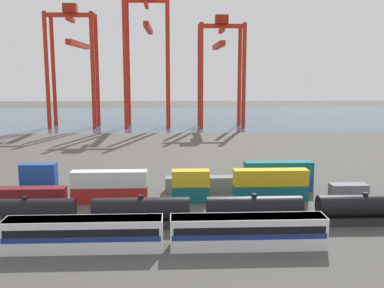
{
  "coord_description": "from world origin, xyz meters",
  "views": [
    {
      "loc": [
        7.08,
        -72.47,
        20.85
      ],
      "look_at": [
        11.53,
        30.53,
        4.01
      ],
      "focal_mm": 41.38,
      "sensor_mm": 36.0,
      "label": 1
    }
  ],
  "objects_px": {
    "shipping_container_2": "(28,195)",
    "gantry_crane_central": "(147,45)",
    "shipping_container_3": "(110,194)",
    "gantry_crane_west": "(74,54)",
    "gantry_crane_east": "(221,59)",
    "shipping_container_16": "(278,183)",
    "freight_tank_row": "(254,210)",
    "shipping_container_15": "(200,184)",
    "passenger_train": "(84,233)"
  },
  "relations": [
    {
      "from": "shipping_container_2",
      "to": "gantry_crane_central",
      "type": "height_order",
      "value": "gantry_crane_central"
    },
    {
      "from": "shipping_container_3",
      "to": "gantry_crane_west",
      "type": "bearing_deg",
      "value": 104.78
    },
    {
      "from": "shipping_container_3",
      "to": "gantry_crane_east",
      "type": "xyz_separation_m",
      "value": [
        28.78,
        103.07,
        24.53
      ]
    },
    {
      "from": "gantry_crane_central",
      "to": "shipping_container_2",
      "type": "bearing_deg",
      "value": -97.62
    },
    {
      "from": "gantry_crane_east",
      "to": "shipping_container_16",
      "type": "bearing_deg",
      "value": -89.93
    },
    {
      "from": "shipping_container_2",
      "to": "gantry_crane_central",
      "type": "distance_m",
      "value": 108.21
    },
    {
      "from": "shipping_container_3",
      "to": "gantry_crane_west",
      "type": "distance_m",
      "value": 110.22
    },
    {
      "from": "gantry_crane_west",
      "to": "gantry_crane_central",
      "type": "bearing_deg",
      "value": -0.73
    },
    {
      "from": "gantry_crane_east",
      "to": "shipping_container_2",
      "type": "bearing_deg",
      "value": -112.1
    },
    {
      "from": "freight_tank_row",
      "to": "shipping_container_15",
      "type": "bearing_deg",
      "value": 109.68
    },
    {
      "from": "gantry_crane_east",
      "to": "gantry_crane_central",
      "type": "bearing_deg",
      "value": 179.81
    },
    {
      "from": "shipping_container_2",
      "to": "shipping_container_16",
      "type": "xyz_separation_m",
      "value": [
        41.97,
        6.15,
        0.0
      ]
    },
    {
      "from": "shipping_container_2",
      "to": "shipping_container_15",
      "type": "xyz_separation_m",
      "value": [
        27.99,
        6.15,
        0.0
      ]
    },
    {
      "from": "shipping_container_2",
      "to": "shipping_container_15",
      "type": "bearing_deg",
      "value": 12.39
    },
    {
      "from": "shipping_container_15",
      "to": "freight_tank_row",
      "type": "bearing_deg",
      "value": -70.32
    },
    {
      "from": "passenger_train",
      "to": "shipping_container_2",
      "type": "relative_size",
      "value": 4.75
    },
    {
      "from": "shipping_container_15",
      "to": "shipping_container_16",
      "type": "height_order",
      "value": "same"
    },
    {
      "from": "gantry_crane_central",
      "to": "passenger_train",
      "type": "bearing_deg",
      "value": -90.48
    },
    {
      "from": "shipping_container_16",
      "to": "gantry_crane_west",
      "type": "bearing_deg",
      "value": 120.0
    },
    {
      "from": "shipping_container_2",
      "to": "shipping_container_16",
      "type": "bearing_deg",
      "value": 8.33
    },
    {
      "from": "shipping_container_3",
      "to": "shipping_container_16",
      "type": "xyz_separation_m",
      "value": [
        28.9,
        6.15,
        0.0
      ]
    },
    {
      "from": "passenger_train",
      "to": "gantry_crane_east",
      "type": "relative_size",
      "value": 1.37
    },
    {
      "from": "passenger_train",
      "to": "shipping_container_16",
      "type": "distance_m",
      "value": 38.85
    },
    {
      "from": "passenger_train",
      "to": "shipping_container_15",
      "type": "relative_size",
      "value": 4.75
    },
    {
      "from": "shipping_container_15",
      "to": "gantry_crane_west",
      "type": "height_order",
      "value": "gantry_crane_west"
    },
    {
      "from": "passenger_train",
      "to": "gantry_crane_central",
      "type": "distance_m",
      "value": 125.97
    },
    {
      "from": "shipping_container_15",
      "to": "gantry_crane_central",
      "type": "distance_m",
      "value": 102.42
    },
    {
      "from": "gantry_crane_central",
      "to": "shipping_container_16",
      "type": "bearing_deg",
      "value": -73.81
    },
    {
      "from": "freight_tank_row",
      "to": "shipping_container_16",
      "type": "bearing_deg",
      "value": 67.03
    },
    {
      "from": "shipping_container_2",
      "to": "passenger_train",
      "type": "bearing_deg",
      "value": -56.73
    },
    {
      "from": "freight_tank_row",
      "to": "shipping_container_16",
      "type": "xyz_separation_m",
      "value": [
        7.58,
        17.89,
        -0.81
      ]
    },
    {
      "from": "shipping_container_2",
      "to": "gantry_crane_east",
      "type": "bearing_deg",
      "value": 67.9
    },
    {
      "from": "passenger_train",
      "to": "gantry_crane_central",
      "type": "bearing_deg",
      "value": 89.52
    },
    {
      "from": "passenger_train",
      "to": "gantry_crane_west",
      "type": "distance_m",
      "value": 128.45
    },
    {
      "from": "shipping_container_3",
      "to": "shipping_container_16",
      "type": "distance_m",
      "value": 29.55
    },
    {
      "from": "shipping_container_3",
      "to": "shipping_container_16",
      "type": "height_order",
      "value": "same"
    },
    {
      "from": "passenger_train",
      "to": "shipping_container_3",
      "type": "relative_size",
      "value": 4.75
    },
    {
      "from": "freight_tank_row",
      "to": "gantry_crane_east",
      "type": "relative_size",
      "value": 1.79
    },
    {
      "from": "freight_tank_row",
      "to": "shipping_container_3",
      "type": "distance_m",
      "value": 24.35
    },
    {
      "from": "shipping_container_3",
      "to": "gantry_crane_central",
      "type": "bearing_deg",
      "value": 89.6
    },
    {
      "from": "gantry_crane_west",
      "to": "shipping_container_16",
      "type": "bearing_deg",
      "value": -60.0
    },
    {
      "from": "passenger_train",
      "to": "shipping_container_2",
      "type": "bearing_deg",
      "value": 123.27
    },
    {
      "from": "gantry_crane_central",
      "to": "gantry_crane_west",
      "type": "bearing_deg",
      "value": 179.27
    },
    {
      "from": "freight_tank_row",
      "to": "shipping_container_2",
      "type": "relative_size",
      "value": 6.18
    },
    {
      "from": "passenger_train",
      "to": "freight_tank_row",
      "type": "xyz_separation_m",
      "value": [
        21.61,
        7.73,
        -0.03
      ]
    },
    {
      "from": "shipping_container_2",
      "to": "gantry_crane_west",
      "type": "bearing_deg",
      "value": 97.84
    },
    {
      "from": "passenger_train",
      "to": "shipping_container_15",
      "type": "height_order",
      "value": "passenger_train"
    },
    {
      "from": "freight_tank_row",
      "to": "gantry_crane_central",
      "type": "bearing_deg",
      "value": 100.16
    },
    {
      "from": "freight_tank_row",
      "to": "gantry_crane_west",
      "type": "relative_size",
      "value": 1.64
    },
    {
      "from": "passenger_train",
      "to": "shipping_container_15",
      "type": "distance_m",
      "value": 29.81
    }
  ]
}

